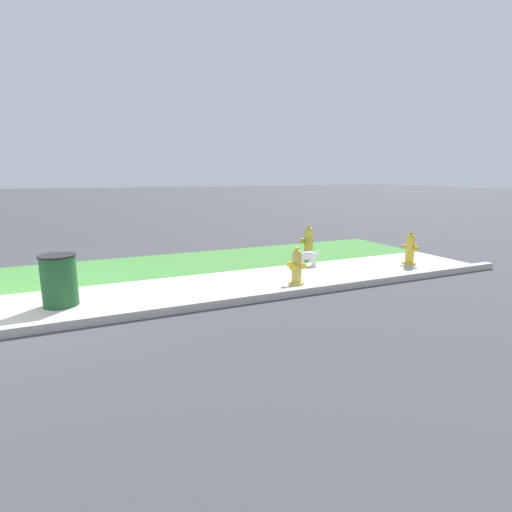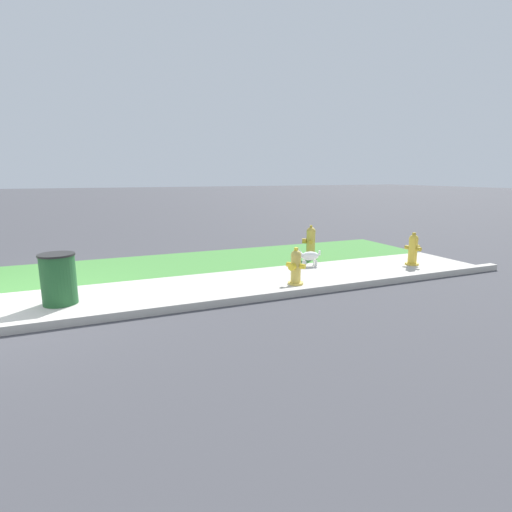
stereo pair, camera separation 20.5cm
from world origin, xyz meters
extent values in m
plane|color=#424247|center=(0.00, 0.00, 0.00)|extent=(120.00, 120.00, 0.00)
cube|color=#BCB7AD|center=(0.00, 0.00, 0.01)|extent=(18.00, 1.93, 0.01)
cube|color=#47893D|center=(0.00, 2.14, 0.00)|extent=(18.00, 2.34, 0.01)
cylinder|color=gold|center=(7.73, -0.05, 0.03)|extent=(0.29, 0.29, 0.05)
cylinder|color=gold|center=(7.73, -0.05, 0.32)|extent=(0.19, 0.19, 0.53)
sphere|color=gold|center=(7.73, -0.05, 0.58)|extent=(0.20, 0.20, 0.20)
cube|color=#B29323|center=(7.73, -0.05, 0.70)|extent=(0.07, 0.07, 0.06)
cylinder|color=#B29323|center=(7.69, 0.09, 0.38)|extent=(0.11, 0.11, 0.09)
cylinder|color=#B29323|center=(7.76, -0.18, 0.38)|extent=(0.11, 0.11, 0.09)
cylinder|color=#B29323|center=(7.87, -0.01, 0.38)|extent=(0.13, 0.14, 0.12)
cylinder|color=gold|center=(6.03, 1.45, 0.03)|extent=(0.32, 0.32, 0.05)
cylinder|color=gold|center=(6.03, 1.45, 0.35)|extent=(0.20, 0.20, 0.59)
sphere|color=gold|center=(6.03, 1.45, 0.64)|extent=(0.21, 0.21, 0.21)
cube|color=#B29323|center=(6.03, 1.45, 0.77)|extent=(0.08, 0.08, 0.06)
cylinder|color=#B29323|center=(5.95, 1.32, 0.42)|extent=(0.12, 0.12, 0.09)
cylinder|color=#B29323|center=(6.11, 1.57, 0.42)|extent=(0.12, 0.12, 0.09)
cylinder|color=#B29323|center=(5.90, 1.53, 0.42)|extent=(0.15, 0.15, 0.12)
cylinder|color=gold|center=(4.59, -0.45, 0.03)|extent=(0.28, 0.28, 0.05)
cylinder|color=gold|center=(4.59, -0.45, 0.30)|extent=(0.18, 0.18, 0.49)
sphere|color=gold|center=(4.59, -0.45, 0.54)|extent=(0.19, 0.19, 0.19)
cube|color=yellow|center=(4.59, -0.45, 0.66)|extent=(0.08, 0.08, 0.06)
cylinder|color=yellow|center=(4.67, -0.56, 0.36)|extent=(0.12, 0.12, 0.09)
cylinder|color=yellow|center=(4.52, -0.34, 0.36)|extent=(0.12, 0.12, 0.09)
cylinder|color=yellow|center=(4.48, -0.53, 0.36)|extent=(0.15, 0.16, 0.12)
ellipsoid|color=white|center=(5.60, 0.74, 0.23)|extent=(0.43, 0.27, 0.19)
sphere|color=white|center=(5.36, 0.79, 0.26)|extent=(0.15, 0.15, 0.15)
sphere|color=black|center=(5.29, 0.80, 0.25)|extent=(0.03, 0.03, 0.03)
cone|color=white|center=(5.34, 0.75, 0.36)|extent=(0.06, 0.06, 0.07)
cone|color=white|center=(5.36, 0.83, 0.36)|extent=(0.06, 0.06, 0.07)
cylinder|color=white|center=(5.46, 0.71, 0.07)|extent=(0.05, 0.05, 0.13)
cylinder|color=white|center=(5.48, 0.82, 0.07)|extent=(0.05, 0.05, 0.13)
cylinder|color=white|center=(5.71, 0.66, 0.07)|extent=(0.05, 0.05, 0.13)
cylinder|color=white|center=(5.73, 0.77, 0.07)|extent=(0.05, 0.05, 0.13)
cylinder|color=white|center=(5.81, 0.70, 0.29)|extent=(0.04, 0.04, 0.11)
cylinder|color=#1E5128|center=(0.73, -0.02, 0.38)|extent=(0.50, 0.50, 0.76)
cylinder|color=black|center=(0.73, -0.02, 0.78)|extent=(0.53, 0.53, 0.03)
camera|label=1|loc=(1.01, -6.52, 1.96)|focal=28.00mm
camera|label=2|loc=(1.19, -6.60, 1.96)|focal=28.00mm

